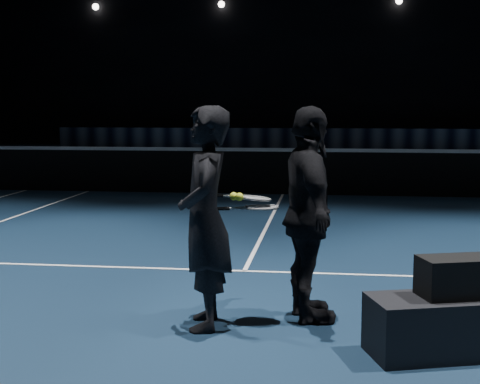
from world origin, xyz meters
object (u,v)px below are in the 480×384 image
object	(u,v)px
racket_lower	(261,207)
racket_upper	(254,198)
player_b	(309,215)
player_a	(205,218)
player_bench	(467,324)
tennis_balls	(237,195)
racket_bag	(469,276)

from	to	relation	value
racket_lower	racket_upper	xyz separation A→B (m)	(-0.06, 0.02, 0.07)
player_b	player_a	bearing A→B (deg)	95.28
player_bench	racket_upper	bearing A→B (deg)	145.29
player_bench	player_b	world-z (taller)	player_b
tennis_balls	player_bench	bearing A→B (deg)	-14.02
racket_bag	tennis_balls	xyz separation A→B (m)	(-1.71, 0.43, 0.50)
player_bench	tennis_balls	size ratio (longest dim) A/B	11.67
racket_upper	tennis_balls	distance (m)	0.15
racket_upper	tennis_balls	xyz separation A→B (m)	(-0.13, -0.08, 0.04)
player_bench	tennis_balls	xyz separation A→B (m)	(-1.71, 0.43, 0.85)
player_bench	racket_lower	distance (m)	1.76
racket_upper	racket_lower	bearing A→B (deg)	-42.66
racket_bag	racket_upper	bearing A→B (deg)	145.29
player_a	player_b	size ratio (longest dim) A/B	1.00
player_bench	racket_bag	size ratio (longest dim) A/B	2.00
player_b	player_bench	bearing A→B (deg)	-132.04
player_bench	racket_lower	xyz separation A→B (m)	(-1.52, 0.49, 0.74)
player_b	racket_bag	bearing A→B (deg)	-132.04
racket_upper	player_a	bearing A→B (deg)	-178.29
player_bench	racket_lower	size ratio (longest dim) A/B	2.06
player_b	racket_lower	size ratio (longest dim) A/B	2.59
player_bench	racket_bag	world-z (taller)	racket_bag
tennis_balls	racket_lower	bearing A→B (deg)	17.55
racket_lower	tennis_balls	xyz separation A→B (m)	(-0.19, -0.06, 0.11)
racket_bag	player_a	xyz separation A→B (m)	(-1.95, 0.34, 0.32)
racket_upper	player_b	bearing A→B (deg)	-9.08
player_b	tennis_balls	size ratio (longest dim) A/B	14.65
player_b	racket_upper	xyz separation A→B (m)	(-0.44, -0.11, 0.14)
player_a	tennis_balls	distance (m)	0.31
racket_bag	player_a	distance (m)	2.00
player_a	racket_lower	size ratio (longest dim) A/B	2.59
player_bench	racket_upper	distance (m)	1.85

